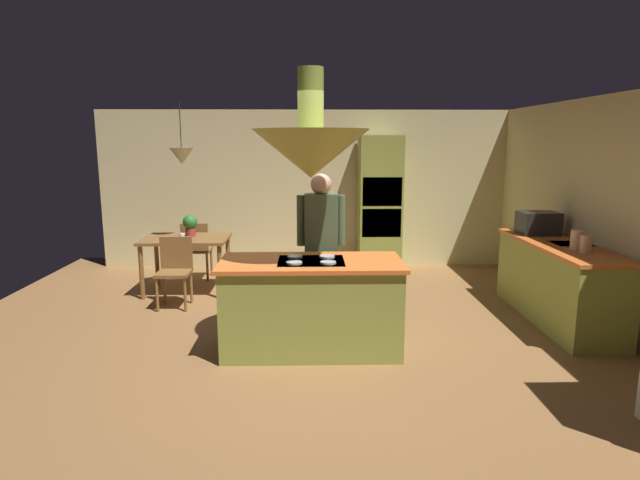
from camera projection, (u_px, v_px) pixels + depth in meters
name	position (u px, v px, depth m)	size (l,w,h in m)	color
ground	(311.00, 342.00, 5.42)	(8.16, 8.16, 0.00)	olive
wall_back	(310.00, 189.00, 8.57)	(6.80, 0.10, 2.55)	beige
wall_right	(610.00, 214.00, 5.65)	(0.10, 7.20, 2.55)	beige
kitchen_island	(311.00, 305.00, 5.14)	(1.78, 0.84, 0.93)	#939E42
counter_run_right	(558.00, 281.00, 5.99)	(0.73, 2.12, 0.91)	#939E42
oven_tower	(379.00, 205.00, 8.23)	(0.66, 0.62, 2.14)	#939E42
dining_table	(186.00, 245.00, 7.12)	(1.14, 0.83, 0.76)	brown
person_at_island	(321.00, 240.00, 5.72)	(0.53, 0.23, 1.71)	tan
range_hood	(311.00, 151.00, 4.86)	(1.10, 1.10, 1.00)	#939E42
pendant_light_over_table	(182.00, 156.00, 6.90)	(0.32, 0.32, 0.82)	beige
chair_facing_island	(175.00, 267.00, 6.53)	(0.40, 0.40, 0.87)	brown
chair_by_back_wall	(196.00, 247.00, 7.78)	(0.40, 0.40, 0.87)	brown
potted_plant_on_table	(190.00, 224.00, 7.17)	(0.20, 0.20, 0.30)	#99382D
cup_on_table	(182.00, 237.00, 6.89)	(0.07, 0.07, 0.09)	white
canister_flour	(586.00, 244.00, 5.38)	(0.12, 0.12, 0.19)	#E0B78C
canister_sugar	(577.00, 240.00, 5.55)	(0.14, 0.14, 0.21)	#E0B78C
microwave_on_counter	(538.00, 223.00, 6.49)	(0.46, 0.36, 0.28)	#232326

